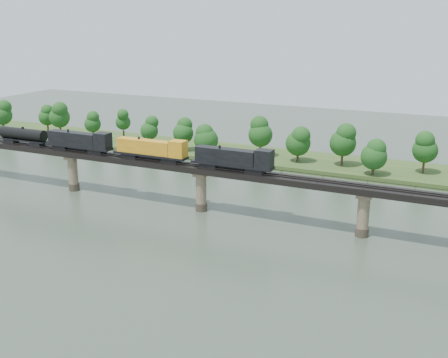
% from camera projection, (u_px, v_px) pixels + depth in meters
% --- Properties ---
extents(ground, '(400.00, 400.00, 0.00)m').
position_uv_depth(ground, '(134.00, 255.00, 114.56)').
color(ground, '#334032').
rests_on(ground, ground).
extents(far_bank, '(300.00, 24.00, 1.60)m').
position_uv_depth(far_bank, '(277.00, 158.00, 188.19)').
color(far_bank, '#314A1D').
rests_on(far_bank, ground).
extents(bridge, '(236.00, 30.00, 11.50)m').
position_uv_depth(bridge, '(201.00, 190.00, 139.09)').
color(bridge, '#473A2D').
rests_on(bridge, ground).
extents(bridge_superstructure, '(220.00, 4.90, 0.75)m').
position_uv_depth(bridge_superstructure, '(201.00, 165.00, 137.31)').
color(bridge_superstructure, black).
rests_on(bridge_superstructure, bridge).
extents(far_treeline, '(289.06, 17.54, 13.60)m').
position_uv_depth(far_treeline, '(249.00, 135.00, 185.38)').
color(far_treeline, '#382619').
rests_on(far_treeline, far_bank).
extents(freight_train, '(83.85, 3.27, 5.77)m').
position_uv_depth(freight_train, '(126.00, 147.00, 145.54)').
color(freight_train, black).
rests_on(freight_train, bridge).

